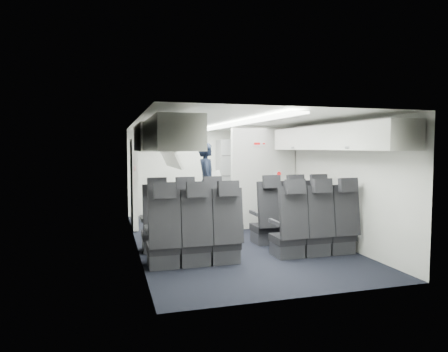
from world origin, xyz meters
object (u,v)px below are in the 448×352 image
seat_row_mid (258,234)px  carry_on_bag (154,141)px  flight_attendant (207,183)px  galley_unit (234,177)px  boarding_door (134,183)px  seat_row_front (239,223)px

seat_row_mid → carry_on_bag: bearing=137.0°
seat_row_mid → flight_attendant: (-0.03, 3.11, 0.50)m
seat_row_mid → galley_unit: (0.95, 4.15, 0.55)m
flight_attendant → carry_on_bag: carry_on_bag is taller
galley_unit → flight_attendant: bearing=-133.2°
seat_row_mid → boarding_door: boarding_door is taller
seat_row_mid → flight_attendant: 3.15m
galley_unit → boarding_door: size_ratio=1.02×
galley_unit → boarding_door: bearing=-155.7°
galley_unit → boarding_door: (-2.59, -1.17, 0.00)m
galley_unit → boarding_door: galley_unit is taller
seat_row_mid → carry_on_bag: 2.37m
seat_row_front → galley_unit: bearing=73.7°
galley_unit → seat_row_front: bearing=-106.3°
carry_on_bag → seat_row_mid: bearing=-27.3°
seat_row_front → carry_on_bag: carry_on_bag is taller
seat_row_mid → flight_attendant: flight_attendant is taller
flight_attendant → carry_on_bag: bearing=154.1°
boarding_door → galley_unit: bearing=24.3°
flight_attendant → seat_row_front: bearing=-168.0°
seat_row_front → flight_attendant: size_ratio=1.83×
seat_row_front → carry_on_bag: 2.02m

